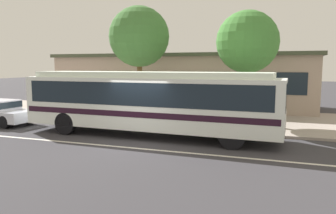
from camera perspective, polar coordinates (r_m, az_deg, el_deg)
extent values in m
plane|color=#37353A|center=(13.42, -5.45, -6.19)|extent=(120.00, 120.00, 0.00)
cube|color=#A4968C|center=(19.69, 2.86, -1.71)|extent=(60.00, 8.00, 0.12)
cube|color=silver|center=(12.72, -6.96, -6.95)|extent=(56.00, 0.16, 0.01)
cube|color=white|center=(14.51, -3.29, 0.87)|extent=(11.42, 2.82, 2.16)
cube|color=white|center=(14.43, -3.33, 5.61)|extent=(10.51, 2.50, 0.24)
cube|color=#19232D|center=(14.47, -3.30, 2.57)|extent=(10.74, 2.83, 0.95)
cube|color=black|center=(14.56, -3.28, -0.65)|extent=(11.20, 2.84, 0.24)
cube|color=#19232D|center=(13.20, 19.58, 1.72)|extent=(0.18, 2.19, 1.04)
cylinder|color=black|center=(14.63, 12.52, -3.22)|extent=(1.01, 0.31, 1.00)
cylinder|color=black|center=(12.49, 11.01, -4.95)|extent=(1.01, 0.31, 1.00)
cylinder|color=black|center=(17.36, -12.76, -1.61)|extent=(1.01, 0.31, 1.00)
cylinder|color=black|center=(15.60, -17.26, -2.73)|extent=(1.01, 0.31, 1.00)
cylinder|color=black|center=(19.19, -22.88, -1.72)|extent=(0.66, 0.27, 0.64)
cylinder|color=black|center=(18.19, -26.37, -2.36)|extent=(0.66, 0.27, 0.64)
cylinder|color=navy|center=(18.59, -6.99, -0.75)|extent=(0.14, 0.14, 0.86)
cylinder|color=navy|center=(18.47, -7.32, -0.81)|extent=(0.14, 0.14, 0.86)
cylinder|color=#D72B40|center=(18.44, -7.19, 1.43)|extent=(0.42, 0.42, 0.57)
sphere|color=tan|center=(18.41, -7.21, 2.67)|extent=(0.23, 0.23, 0.23)
cylinder|color=#6A6C5B|center=(16.70, 9.24, -1.73)|extent=(0.14, 0.14, 0.84)
cylinder|color=#6A6C5B|center=(16.73, 8.70, -1.71)|extent=(0.14, 0.14, 0.84)
cylinder|color=#3F6EBC|center=(16.62, 9.02, 0.80)|extent=(0.35, 0.35, 0.64)
sphere|color=#D08689|center=(16.58, 9.05, 2.29)|extent=(0.24, 0.24, 0.24)
cylinder|color=gray|center=(15.48, 10.19, 0.59)|extent=(0.08, 0.08, 2.47)
cube|color=yellow|center=(15.40, 10.27, 4.41)|extent=(0.11, 0.44, 0.56)
cylinder|color=brown|center=(19.64, -4.90, 3.45)|extent=(0.31, 0.31, 3.42)
sphere|color=#417636|center=(19.68, -5.00, 12.02)|extent=(3.51, 3.51, 3.51)
cylinder|color=brown|center=(17.59, 13.30, 2.27)|extent=(0.33, 0.33, 3.06)
sphere|color=#448538|center=(17.57, 13.55, 10.89)|extent=(3.17, 3.17, 3.17)
cube|color=tan|center=(25.19, 2.79, 4.31)|extent=(18.43, 6.59, 3.69)
cube|color=#19232D|center=(22.03, 0.34, 4.40)|extent=(16.95, 0.04, 1.33)
cube|color=#434A36|center=(25.17, 2.82, 8.79)|extent=(18.83, 6.99, 0.24)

